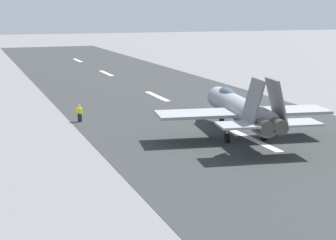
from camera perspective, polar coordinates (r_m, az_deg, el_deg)
The scene contains 6 objects.
ground_plane at distance 46.51m, azimuth 8.77°, elevation -2.02°, with size 400.00×400.00×0.00m, color slate.
runway_strip at distance 46.49m, azimuth 8.78°, elevation -2.02°, with size 240.00×26.00×0.02m.
fighter_jet at distance 47.10m, azimuth 7.36°, elevation 1.26°, with size 18.13×14.84×5.68m.
crew_person at distance 53.64m, azimuth -9.15°, elevation 0.68°, with size 0.55×0.50×1.68m.
marker_cone_mid at distance 60.11m, azimuth 15.79°, elevation 1.01°, with size 0.44×0.44×0.55m, color orange.
marker_cone_far at distance 70.66m, azimuth 9.76°, elevation 2.80°, with size 0.44×0.44×0.55m, color orange.
Camera 1 is at (-39.52, 22.04, 10.77)m, focal length 58.81 mm.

